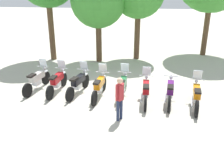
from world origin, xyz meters
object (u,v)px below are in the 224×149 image
object	(u,v)px
motorcycle_3	(99,86)
motorcycle_7	(196,95)
motorcycle_4	(122,86)
person_0	(120,96)
tree_1	(98,1)
motorcycle_0	(37,80)
motorcycle_5	(146,90)
motorcycle_1	(57,81)
motorcycle_2	(78,83)
motorcycle_6	(170,91)

from	to	relation	value
motorcycle_3	motorcycle_7	bearing A→B (deg)	-90.21
motorcycle_4	person_0	xyz separation A→B (m)	(0.03, -1.91, 0.45)
person_0	tree_1	bearing A→B (deg)	-35.77
motorcycle_4	person_0	bearing A→B (deg)	-174.44
motorcycle_0	tree_1	world-z (taller)	tree_1
motorcycle_5	tree_1	world-z (taller)	tree_1
motorcycle_0	motorcycle_3	xyz separation A→B (m)	(2.99, -0.44, 0.00)
motorcycle_3	person_0	bearing A→B (deg)	-144.12
motorcycle_3	motorcycle_5	distance (m)	2.01
motorcycle_3	tree_1	xyz separation A→B (m)	(-0.86, 5.23, 3.21)
motorcycle_7	motorcycle_5	bearing A→B (deg)	92.76
motorcycle_1	motorcycle_5	distance (m)	4.03
motorcycle_2	motorcycle_3	xyz separation A→B (m)	(0.99, -0.25, 0.00)
motorcycle_0	motorcycle_1	size ratio (longest dim) A/B	0.99
motorcycle_0	person_0	xyz separation A→B (m)	(4.02, -2.24, 0.45)
motorcycle_5	person_0	distance (m)	1.90
motorcycle_6	motorcycle_7	distance (m)	1.04
motorcycle_1	motorcycle_5	bearing A→B (deg)	-92.72
tree_1	motorcycle_0	bearing A→B (deg)	-114.02
motorcycle_2	motorcycle_7	world-z (taller)	same
motorcycle_4	tree_1	bearing A→B (deg)	24.72
motorcycle_0	motorcycle_2	size ratio (longest dim) A/B	1.01
motorcycle_3	motorcycle_7	xyz separation A→B (m)	(4.00, -0.44, 0.00)
motorcycle_3	motorcycle_6	bearing A→B (deg)	-87.16
motorcycle_3	motorcycle_5	bearing A→B (deg)	-90.26
motorcycle_7	motorcycle_0	bearing A→B (deg)	91.81
motorcycle_5	tree_1	size ratio (longest dim) A/B	0.41
motorcycle_0	motorcycle_2	distance (m)	2.01
motorcycle_6	tree_1	world-z (taller)	tree_1
tree_1	motorcycle_6	bearing A→B (deg)	-54.47
motorcycle_1	motorcycle_6	bearing A→B (deg)	-90.59
motorcycle_0	person_0	world-z (taller)	person_0
motorcycle_7	tree_1	distance (m)	8.13
motorcycle_2	motorcycle_1	bearing A→B (deg)	98.70
motorcycle_5	motorcycle_2	bearing A→B (deg)	82.59
motorcycle_6	motorcycle_4	bearing A→B (deg)	89.54
motorcycle_2	motorcycle_4	world-z (taller)	same
motorcycle_5	person_0	bearing A→B (deg)	149.92
motorcycle_6	person_0	distance (m)	2.59
motorcycle_3	tree_1	world-z (taller)	tree_1
motorcycle_4	motorcycle_6	size ratio (longest dim) A/B	1.00
motorcycle_5	tree_1	distance (m)	6.94
motorcycle_4	motorcycle_7	xyz separation A→B (m)	(3.00, -0.56, 0.00)
motorcycle_5	person_0	world-z (taller)	person_0
motorcycle_2	person_0	distance (m)	2.91
motorcycle_6	person_0	bearing A→B (deg)	137.14
tree_1	motorcycle_7	bearing A→B (deg)	-49.42
motorcycle_1	tree_1	size ratio (longest dim) A/B	0.41
motorcycle_3	motorcycle_2	bearing A→B (deg)	81.93
motorcycle_0	motorcycle_5	bearing A→B (deg)	-87.48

